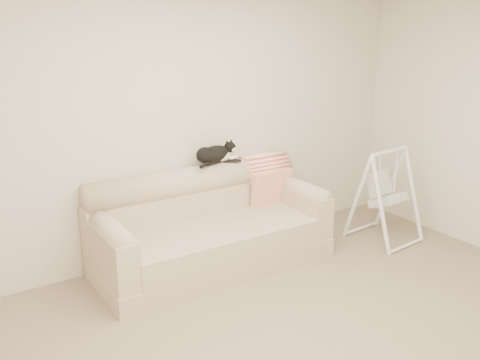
# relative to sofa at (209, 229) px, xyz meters

# --- Properties ---
(ground_plane) EXTENTS (5.00, 5.00, 0.00)m
(ground_plane) POSITION_rel_sofa_xyz_m (-0.00, -1.62, -0.35)
(ground_plane) COLOR #766754
(ground_plane) RESTS_ON ground
(room_shell) EXTENTS (5.04, 4.04, 2.60)m
(room_shell) POSITION_rel_sofa_xyz_m (-0.00, -1.62, 1.18)
(room_shell) COLOR beige
(room_shell) RESTS_ON ground
(sofa) EXTENTS (2.20, 0.93, 0.90)m
(sofa) POSITION_rel_sofa_xyz_m (0.00, 0.00, 0.00)
(sofa) COLOR tan
(sofa) RESTS_ON ground
(remote_a) EXTENTS (0.19, 0.10, 0.03)m
(remote_a) POSITION_rel_sofa_xyz_m (0.19, 0.25, 0.56)
(remote_a) COLOR black
(remote_a) RESTS_ON sofa
(remote_b) EXTENTS (0.18, 0.10, 0.02)m
(remote_b) POSITION_rel_sofa_xyz_m (0.40, 0.22, 0.56)
(remote_b) COLOR black
(remote_b) RESTS_ON sofa
(tuxedo_cat) EXTENTS (0.51, 0.30, 0.21)m
(tuxedo_cat) POSITION_rel_sofa_xyz_m (0.22, 0.24, 0.65)
(tuxedo_cat) COLOR black
(tuxedo_cat) RESTS_ON sofa
(throw_blanket) EXTENTS (0.47, 0.38, 0.58)m
(throw_blanket) POSITION_rel_sofa_xyz_m (0.79, 0.23, 0.37)
(throw_blanket) COLOR red
(throw_blanket) RESTS_ON sofa
(baby_swing) EXTENTS (0.65, 0.69, 0.98)m
(baby_swing) POSITION_rel_sofa_xyz_m (1.83, -0.48, 0.14)
(baby_swing) COLOR white
(baby_swing) RESTS_ON ground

